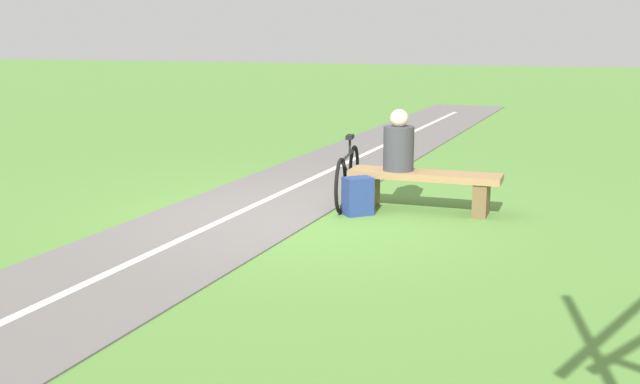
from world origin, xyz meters
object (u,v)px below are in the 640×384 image
object	(u,v)px
person_seated	(399,145)
backpack	(358,196)
bench	(424,184)
bicycle	(348,176)

from	to	relation	value
person_seated	backpack	world-z (taller)	person_seated
person_seated	bench	bearing A→B (deg)	-180.00
person_seated	backpack	bearing A→B (deg)	49.63
bicycle	backpack	world-z (taller)	bicycle
bench	backpack	size ratio (longest dim) A/B	4.06
person_seated	backpack	distance (m)	0.80
bench	backpack	xyz separation A→B (m)	(0.70, 0.42, -0.11)
bench	person_seated	world-z (taller)	person_seated
bench	bicycle	size ratio (longest dim) A/B	1.09
backpack	bicycle	bearing A→B (deg)	-62.67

